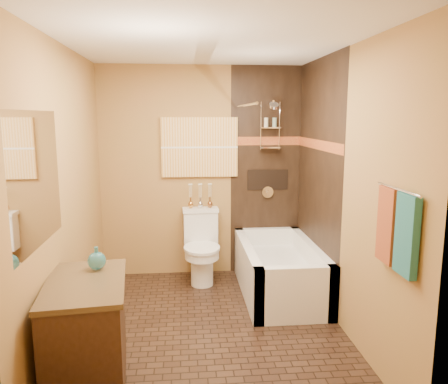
{
  "coord_description": "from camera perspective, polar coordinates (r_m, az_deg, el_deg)",
  "views": [
    {
      "loc": [
        -0.22,
        -3.69,
        1.91
      ],
      "look_at": [
        0.16,
        0.4,
        1.2
      ],
      "focal_mm": 35.0,
      "sensor_mm": 36.0,
      "label": 1
    }
  ],
  "objects": [
    {
      "name": "towel_teal",
      "position": [
        2.96,
        22.76,
        -5.23
      ],
      "size": [
        0.05,
        0.22,
        0.52
      ],
      "primitive_type": "cube",
      "color": "#1B5A5D",
      "rests_on": "towel_bar"
    },
    {
      "name": "bathtub",
      "position": [
        4.86,
        7.21,
        -10.56
      ],
      "size": [
        0.8,
        1.5,
        0.55
      ],
      "color": "white",
      "rests_on": "floor"
    },
    {
      "name": "towel_bar",
      "position": [
        3.01,
        21.78,
        0.35
      ],
      "size": [
        0.02,
        0.55,
        0.02
      ],
      "primitive_type": "cylinder",
      "rotation": [
        1.57,
        0.0,
        0.0
      ],
      "color": "silver",
      "rests_on": "wall_right"
    },
    {
      "name": "shower_fixtures",
      "position": [
        5.18,
        6.04,
        7.1
      ],
      "size": [
        0.24,
        0.33,
        1.16
      ],
      "color": "silver",
      "rests_on": "floor"
    },
    {
      "name": "wall_back",
      "position": [
        5.24,
        -2.93,
        2.6
      ],
      "size": [
        2.4,
        0.02,
        2.5
      ],
      "primitive_type": "cube",
      "color": "#A16C3E",
      "rests_on": "floor"
    },
    {
      "name": "vanity",
      "position": [
        3.4,
        -17.51,
        -17.18
      ],
      "size": [
        0.63,
        0.94,
        0.78
      ],
      "rotation": [
        0.0,
        0.0,
        0.11
      ],
      "color": "black",
      "rests_on": "floor"
    },
    {
      "name": "wall_front",
      "position": [
        2.3,
        0.4,
        -6.84
      ],
      "size": [
        2.4,
        0.02,
        2.5
      ],
      "primitive_type": "cube",
      "color": "#A16C3E",
      "rests_on": "floor"
    },
    {
      "name": "alcove_tile_right",
      "position": [
        4.71,
        12.09,
        1.57
      ],
      "size": [
        0.01,
        1.5,
        2.5
      ],
      "primitive_type": "cube",
      "color": "black",
      "rests_on": "wall_right"
    },
    {
      "name": "alcove_tile_back",
      "position": [
        5.32,
        5.46,
        2.68
      ],
      "size": [
        0.85,
        0.01,
        2.5
      ],
      "primitive_type": "cube",
      "color": "black",
      "rests_on": "wall_back"
    },
    {
      "name": "toilet",
      "position": [
        5.12,
        -2.97,
        -7.06
      ],
      "size": [
        0.43,
        0.63,
        0.83
      ],
      "rotation": [
        0.0,
        0.0,
        0.04
      ],
      "color": "white",
      "rests_on": "floor"
    },
    {
      "name": "sunset_painting",
      "position": [
        5.18,
        -3.22,
        5.85
      ],
      "size": [
        0.9,
        0.04,
        0.7
      ],
      "primitive_type": "cube",
      "color": "gold",
      "rests_on": "wall_back"
    },
    {
      "name": "bud_vases",
      "position": [
        5.17,
        -3.12,
        -0.42
      ],
      "size": [
        0.29,
        0.06,
        0.29
      ],
      "color": "#BD833B",
      "rests_on": "toilet"
    },
    {
      "name": "vanity_mirror",
      "position": [
        3.14,
        -23.27,
        1.52
      ],
      "size": [
        0.01,
        1.0,
        0.9
      ],
      "primitive_type": "cube",
      "color": "white",
      "rests_on": "wall_left"
    },
    {
      "name": "teal_bottle",
      "position": [
        3.42,
        -16.3,
        -8.31
      ],
      "size": [
        0.16,
        0.16,
        0.21
      ],
      "primitive_type": null,
      "rotation": [
        0.0,
        0.0,
        0.23
      ],
      "color": "#29747B",
      "rests_on": "vanity"
    },
    {
      "name": "curtain_rod",
      "position": [
        4.49,
        2.63,
        11.24
      ],
      "size": [
        0.03,
        1.55,
        0.03
      ],
      "primitive_type": "cylinder",
      "rotation": [
        1.57,
        0.0,
        0.0
      ],
      "color": "silver",
      "rests_on": "wall_back"
    },
    {
      "name": "alcove_niche",
      "position": [
        5.33,
        5.72,
        1.6
      ],
      "size": [
        0.5,
        0.01,
        0.25
      ],
      "primitive_type": "cube",
      "color": "black",
      "rests_on": "alcove_tile_back"
    },
    {
      "name": "floor",
      "position": [
        4.16,
        -1.81,
        -17.46
      ],
      "size": [
        3.0,
        3.0,
        0.0
      ],
      "primitive_type": "plane",
      "color": "black",
      "rests_on": "ground"
    },
    {
      "name": "mosaic_band_back",
      "position": [
        5.27,
        5.55,
        6.65
      ],
      "size": [
        0.85,
        0.01,
        0.1
      ],
      "primitive_type": "cube",
      "color": "maroon",
      "rests_on": "alcove_tile_back"
    },
    {
      "name": "towel_rust",
      "position": [
        3.18,
        20.57,
        -4.06
      ],
      "size": [
        0.05,
        0.22,
        0.52
      ],
      "primitive_type": "cube",
      "color": "maroon",
      "rests_on": "towel_bar"
    },
    {
      "name": "wall_left",
      "position": [
        3.88,
        -19.92,
        -0.56
      ],
      "size": [
        0.02,
        3.0,
        2.5
      ],
      "primitive_type": "cube",
      "color": "#A16C3E",
      "rests_on": "floor"
    },
    {
      "name": "mosaic_band_right",
      "position": [
        4.67,
        12.14,
        6.07
      ],
      "size": [
        0.01,
        1.5,
        0.1
      ],
      "primitive_type": "cube",
      "color": "maroon",
      "rests_on": "alcove_tile_right"
    },
    {
      "name": "ceiling",
      "position": [
        3.75,
        -2.03,
        18.9
      ],
      "size": [
        3.0,
        3.0,
        0.0
      ],
      "primitive_type": "plane",
      "color": "silver",
      "rests_on": "wall_back"
    },
    {
      "name": "wall_right",
      "position": [
        4.01,
        15.45,
        0.02
      ],
      "size": [
        0.02,
        3.0,
        2.5
      ],
      "primitive_type": "cube",
      "color": "#A16C3E",
      "rests_on": "floor"
    }
  ]
}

